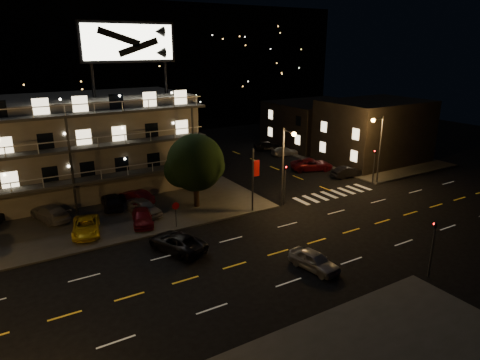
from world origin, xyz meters
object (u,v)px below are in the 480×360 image
tree (195,164)px  road_car_east (314,261)px  lot_car_7 (50,212)px  road_car_west (177,242)px  lot_car_2 (86,227)px  lot_car_4 (144,207)px  side_car_0 (347,172)px

tree → road_car_east: 16.32m
tree → lot_car_7: tree is taller
road_car_west → lot_car_2: bearing=-70.0°
lot_car_4 → road_car_east: (7.20, -16.33, -0.21)m
tree → lot_car_7: 14.18m
lot_car_4 → road_car_west: lot_car_4 is taller
tree → side_car_0: tree is taller
lot_car_2 → lot_car_7: (-2.15, 4.95, 0.07)m
lot_car_7 → road_car_east: bearing=110.2°
lot_car_4 → side_car_0: lot_car_4 is taller
lot_car_4 → side_car_0: bearing=-14.6°
tree → road_car_west: 10.21m
lot_car_7 → side_car_0: size_ratio=1.24×
lot_car_4 → side_car_0: (25.85, -0.84, -0.23)m
lot_car_2 → lot_car_4: size_ratio=1.08×
lot_car_2 → road_car_west: (5.55, -6.72, -0.09)m
lot_car_7 → road_car_west: (7.70, -11.66, -0.16)m
road_car_east → road_car_west: 10.88m
lot_car_2 → lot_car_7: lot_car_7 is taller
tree → lot_car_2: (-10.98, -1.05, -3.73)m
road_car_west → side_car_0: bearing=176.5°
tree → road_car_east: (1.96, -15.74, -3.85)m
tree → side_car_0: (20.62, -0.25, -3.87)m
lot_car_2 → road_car_east: lot_car_2 is taller
tree → side_car_0: size_ratio=1.81×
lot_car_7 → road_car_east: (15.09, -19.64, -0.19)m
lot_car_7 → side_car_0: (33.75, -4.15, -0.21)m
road_car_east → lot_car_7: bearing=118.6°
lot_car_4 → road_car_west: size_ratio=0.85×
lot_car_4 → tree: bearing=-19.2°
lot_car_4 → road_car_east: size_ratio=1.08×
side_car_0 → road_car_east: size_ratio=1.01×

